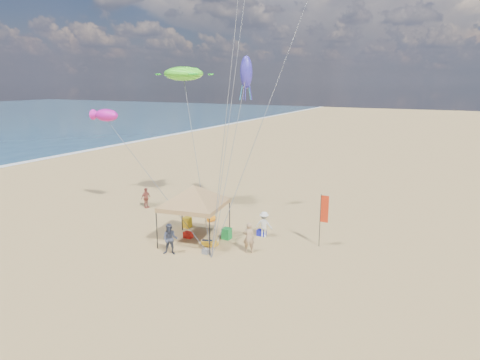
{
  "coord_description": "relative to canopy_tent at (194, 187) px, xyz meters",
  "views": [
    {
      "loc": [
        10.73,
        -17.96,
        9.58
      ],
      "look_at": [
        0.0,
        3.0,
        4.0
      ],
      "focal_mm": 31.33,
      "sensor_mm": 36.0,
      "label": 1
    }
  ],
  "objects": [
    {
      "name": "crate_grey",
      "position": [
        1.52,
        -1.26,
        -3.3
      ],
      "size": [
        0.34,
        0.3,
        0.28
      ],
      "primitive_type": "cube",
      "color": "gray",
      "rests_on": "ground"
    },
    {
      "name": "fish_kite",
      "position": [
        -8.84,
        2.33,
        3.77
      ],
      "size": [
        2.18,
        1.44,
        0.89
      ],
      "primitive_type": "ellipsoid",
      "rotation": [
        0.0,
        0.0,
        -0.23
      ],
      "color": "#D417A6",
      "rests_on": "ground"
    },
    {
      "name": "chair_yellow",
      "position": [
        -1.91,
        1.94,
        -3.09
      ],
      "size": [
        0.5,
        0.5,
        0.7
      ],
      "primitive_type": "cube",
      "color": "yellow",
      "rests_on": "ground"
    },
    {
      "name": "feather_flag",
      "position": [
        7.12,
        2.76,
        -1.3
      ],
      "size": [
        0.49,
        0.04,
        3.21
      ],
      "color": "black",
      "rests_on": "ground"
    },
    {
      "name": "person_near_a",
      "position": [
        3.64,
        0.02,
        -2.53
      ],
      "size": [
        0.77,
        0.63,
        1.81
      ],
      "primitive_type": "imported",
      "rotation": [
        0.0,
        0.0,
        3.5
      ],
      "color": "tan",
      "rests_on": "ground"
    },
    {
      "name": "turtle_kite",
      "position": [
        -4.24,
        5.45,
        6.65
      ],
      "size": [
        3.4,
        2.94,
        0.99
      ],
      "primitive_type": "ellipsoid",
      "rotation": [
        0.0,
        0.0,
        0.21
      ],
      "color": "#53F72A",
      "rests_on": "ground"
    },
    {
      "name": "cooler_red",
      "position": [
        -0.76,
        0.37,
        -3.25
      ],
      "size": [
        0.54,
        0.38,
        0.38
      ],
      "primitive_type": "cube",
      "color": "red",
      "rests_on": "ground"
    },
    {
      "name": "chair_green",
      "position": [
        1.49,
        1.29,
        -3.09
      ],
      "size": [
        0.5,
        0.5,
        0.7
      ],
      "primitive_type": "cube",
      "color": "#198936",
      "rests_on": "ground"
    },
    {
      "name": "canopy_tent",
      "position": [
        0.0,
        0.0,
        0.0
      ],
      "size": [
        6.62,
        6.62,
        4.13
      ],
      "color": "black",
      "rests_on": "ground"
    },
    {
      "name": "person_near_b",
      "position": [
        -0.21,
        -2.22,
        -2.54
      ],
      "size": [
        1.07,
        0.97,
        1.8
      ],
      "primitive_type": "imported",
      "rotation": [
        0.0,
        0.0,
        0.4
      ],
      "color": "#393E4E",
      "rests_on": "ground"
    },
    {
      "name": "person_far_a",
      "position": [
        -7.25,
        4.23,
        -2.64
      ],
      "size": [
        0.47,
        0.96,
        1.59
      ],
      "primitive_type": "imported",
      "rotation": [
        0.0,
        0.0,
        1.48
      ],
      "color": "#A14A3E",
      "rests_on": "ground"
    },
    {
      "name": "bag_navy",
      "position": [
        0.98,
        -0.15,
        -3.26
      ],
      "size": [
        0.69,
        0.54,
        0.36
      ],
      "primitive_type": "cylinder",
      "rotation": [
        0.0,
        1.57,
        0.35
      ],
      "color": "#0C1936",
      "rests_on": "ground"
    },
    {
      "name": "ground",
      "position": [
        2.67,
        -2.18,
        -3.44
      ],
      "size": [
        280.0,
        280.0,
        0.0
      ],
      "primitive_type": "plane",
      "color": "tan",
      "rests_on": "ground"
    },
    {
      "name": "cooler_blue",
      "position": [
        3.19,
        2.8,
        -3.25
      ],
      "size": [
        0.54,
        0.38,
        0.38
      ],
      "primitive_type": "cube",
      "color": "#1418A8",
      "rests_on": "ground"
    },
    {
      "name": "person_near_c",
      "position": [
        3.41,
        2.66,
        -2.61
      ],
      "size": [
        1.14,
        0.75,
        1.65
      ],
      "primitive_type": "imported",
      "rotation": [
        0.0,
        0.0,
        3.27
      ],
      "color": "silver",
      "rests_on": "ground"
    },
    {
      "name": "bag_orange",
      "position": [
        -1.04,
        3.71,
        -3.26
      ],
      "size": [
        0.54,
        0.69,
        0.36
      ],
      "primitive_type": "cylinder",
      "rotation": [
        0.0,
        1.57,
        1.22
      ],
      "color": "orange",
      "rests_on": "ground"
    },
    {
      "name": "squid_kite",
      "position": [
        0.02,
        6.95,
        6.74
      ],
      "size": [
        1.04,
        1.04,
        2.25
      ],
      "primitive_type": "ellipsoid",
      "rotation": [
        0.0,
        0.0,
        -0.23
      ],
      "color": "#3830B3",
      "rests_on": "ground"
    },
    {
      "name": "beach_cart",
      "position": [
        1.2,
        -0.24,
        -3.24
      ],
      "size": [
        0.9,
        0.5,
        0.24
      ],
      "primitive_type": "cube",
      "color": "gold",
      "rests_on": "ground"
    }
  ]
}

